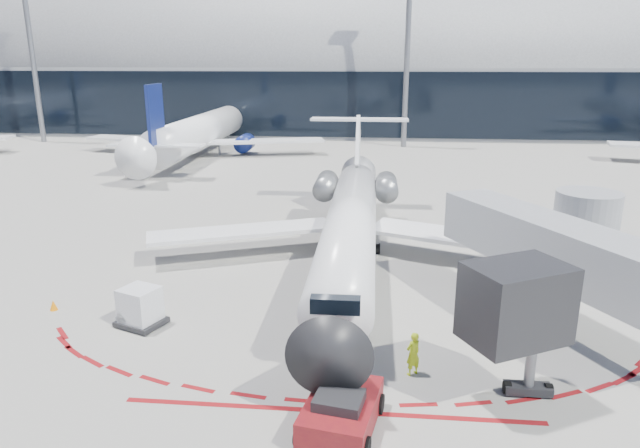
# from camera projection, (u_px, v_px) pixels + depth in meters

# --- Properties ---
(ground) EXTENTS (260.00, 260.00, 0.00)m
(ground) POSITION_uv_depth(u_px,v_px,m) (348.00, 281.00, 29.88)
(ground) COLOR slate
(ground) RESTS_ON ground
(apron_centerline) EXTENTS (0.25, 40.00, 0.01)m
(apron_centerline) POSITION_uv_depth(u_px,v_px,m) (349.00, 268.00, 31.79)
(apron_centerline) COLOR silver
(apron_centerline) RESTS_ON ground
(apron_stop_bar) EXTENTS (14.00, 0.25, 0.01)m
(apron_stop_bar) POSITION_uv_depth(u_px,v_px,m) (331.00, 411.00, 18.89)
(apron_stop_bar) COLOR maroon
(apron_stop_bar) RESTS_ON ground
(terminal_building) EXTENTS (150.00, 24.15, 24.00)m
(terminal_building) POSITION_uv_depth(u_px,v_px,m) (369.00, 76.00, 89.59)
(terminal_building) COLOR #9C9EA1
(terminal_building) RESTS_ON ground
(jet_bridge) EXTENTS (10.03, 15.20, 4.90)m
(jet_bridge) POSITION_uv_depth(u_px,v_px,m) (566.00, 252.00, 25.26)
(jet_bridge) COLOR #9A9CA2
(jet_bridge) RESTS_ON ground
(light_mast_west) EXTENTS (0.70, 0.70, 25.00)m
(light_mast_west) POSITION_uv_depth(u_px,v_px,m) (31.00, 49.00, 76.39)
(light_mast_west) COLOR slate
(light_mast_west) RESTS_ON ground
(light_mast_centre) EXTENTS (0.70, 0.70, 25.00)m
(light_mast_centre) POSITION_uv_depth(u_px,v_px,m) (407.00, 48.00, 71.80)
(light_mast_centre) COLOR slate
(light_mast_centre) RESTS_ON ground
(regional_jet) EXTENTS (23.84, 29.39, 7.36)m
(regional_jet) POSITION_uv_depth(u_px,v_px,m) (351.00, 220.00, 32.27)
(regional_jet) COLOR white
(regional_jet) RESTS_ON ground
(pushback_tug) EXTENTS (2.77, 5.40, 1.37)m
(pushback_tug) POSITION_uv_depth(u_px,v_px,m) (341.00, 412.00, 17.86)
(pushback_tug) COLOR #5D0D14
(pushback_tug) RESTS_ON ground
(ramp_worker) EXTENTS (0.74, 0.69, 1.69)m
(ramp_worker) POSITION_uv_depth(u_px,v_px,m) (413.00, 354.00, 20.88)
(ramp_worker) COLOR #BCDB17
(ramp_worker) RESTS_ON ground
(uld_container) EXTENTS (2.31, 2.15, 1.75)m
(uld_container) POSITION_uv_depth(u_px,v_px,m) (140.00, 307.00, 24.74)
(uld_container) COLOR black
(uld_container) RESTS_ON ground
(safety_cone_left) EXTENTS (0.35, 0.35, 0.49)m
(safety_cone_left) POSITION_uv_depth(u_px,v_px,m) (53.00, 305.00, 26.43)
(safety_cone_left) COLOR orange
(safety_cone_left) RESTS_ON ground
(bg_airliner_1) EXTENTS (34.54, 36.57, 11.17)m
(bg_airliner_1) POSITION_uv_depth(u_px,v_px,m) (201.00, 107.00, 68.27)
(bg_airliner_1) COLOR white
(bg_airliner_1) RESTS_ON ground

